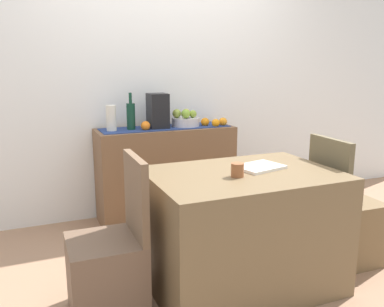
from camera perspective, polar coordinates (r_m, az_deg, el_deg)
ground_plane at (r=3.05m, az=3.27°, el=-14.65°), size 6.40×6.40×0.02m
room_wall_rear at (r=3.81m, az=-4.42°, el=11.99°), size 6.40×0.06×2.70m
sideboard_console at (r=3.68m, az=-3.65°, el=-2.79°), size 1.21×0.42×0.83m
table_runner at (r=3.59m, az=-3.74°, el=3.64°), size 1.14×0.32×0.01m
fruit_bowl at (r=3.65m, az=-0.91°, el=4.46°), size 0.25×0.25×0.08m
apple_right at (r=3.67m, az=-0.83°, el=5.68°), size 0.08×0.08×0.08m
apple_rear at (r=3.63m, az=-2.16°, el=5.62°), size 0.08×0.08×0.08m
apple_center at (r=3.59m, az=-0.88°, el=5.58°), size 0.08×0.08×0.08m
apple_front at (r=3.64m, az=0.13°, el=5.57°), size 0.07×0.07×0.07m
wine_bottle at (r=3.49m, az=-8.55°, el=5.23°), size 0.07×0.07×0.32m
coffee_maker at (r=3.55m, az=-4.81°, el=5.94°), size 0.16×0.18×0.30m
ceramic_vase at (r=3.45m, az=-11.23°, el=4.85°), size 0.08×0.08×0.22m
orange_loose_mid at (r=3.65m, az=3.33°, el=4.31°), size 0.07×0.07×0.07m
orange_loose_far at (r=3.47m, az=-6.52°, el=3.88°), size 0.08×0.08×0.08m
orange_loose_near_bowl at (r=3.68m, az=1.84°, el=4.43°), size 0.08×0.08×0.08m
orange_loose_end at (r=3.72m, az=4.36°, el=4.47°), size 0.08×0.08×0.08m
dining_table at (r=2.60m, az=6.93°, el=-10.54°), size 1.13×0.79×0.74m
open_book at (r=2.58m, az=9.42°, el=-1.88°), size 0.32×0.27×0.02m
coffee_cup at (r=2.37m, az=6.38°, el=-2.30°), size 0.08×0.08×0.08m
chair_near_window at (r=2.38m, az=-11.51°, el=-15.75°), size 0.41×0.41×0.90m
chair_by_corner at (r=3.10m, az=20.50°, el=-9.40°), size 0.41×0.41×0.90m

